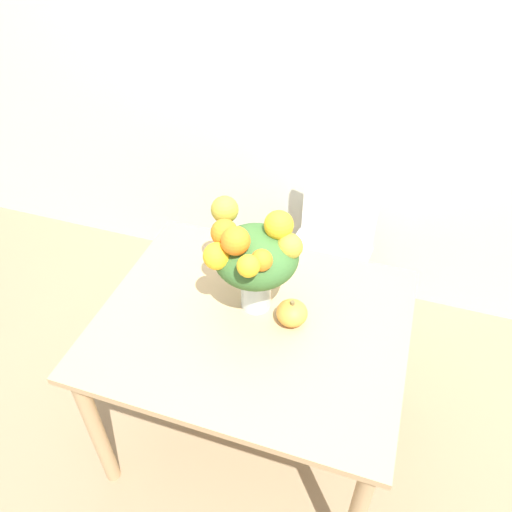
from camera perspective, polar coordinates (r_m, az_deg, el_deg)
The scene contains 6 objects.
ground_plane at distance 2.51m, azimuth -0.33°, elevation -19.05°, with size 12.00×12.00×0.00m, color #8E7556.
wall_back at distance 2.52m, azimuth 8.54°, elevation 21.34°, with size 8.00×0.06×2.70m.
dining_table at distance 1.97m, azimuth -0.41°, elevation -9.44°, with size 1.15×0.94×0.77m.
flower_vase at distance 1.77m, azimuth -0.27°, elevation 0.00°, with size 0.37×0.34×0.42m.
pumpkin at distance 1.86m, azimuth 4.12°, elevation -6.50°, with size 0.12×0.12×0.11m.
dining_chair_near_window at distance 2.67m, azimuth 8.23°, elevation 0.58°, with size 0.47×0.47×0.89m.
Camera 1 is at (0.41, -1.19, 2.18)m, focal length 35.00 mm.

